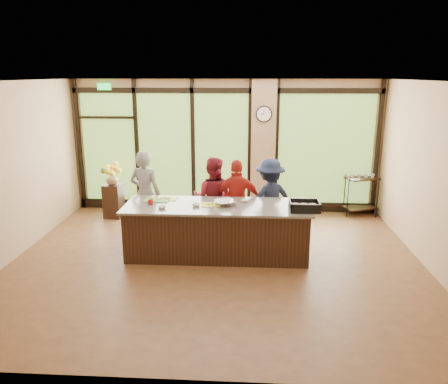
# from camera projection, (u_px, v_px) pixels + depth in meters

# --- Properties ---
(floor) EXTENTS (7.00, 7.00, 0.00)m
(floor) POSITION_uv_depth(u_px,v_px,m) (216.00, 262.00, 7.47)
(floor) COLOR #54321D
(floor) RESTS_ON ground
(ceiling) EXTENTS (7.00, 7.00, 0.00)m
(ceiling) POSITION_uv_depth(u_px,v_px,m) (215.00, 81.00, 6.68)
(ceiling) COLOR white
(ceiling) RESTS_ON back_wall
(back_wall) EXTENTS (7.00, 0.00, 7.00)m
(back_wall) POSITION_uv_depth(u_px,v_px,m) (226.00, 147.00, 9.97)
(back_wall) COLOR tan
(back_wall) RESTS_ON floor
(left_wall) EXTENTS (0.00, 6.00, 6.00)m
(left_wall) POSITION_uv_depth(u_px,v_px,m) (7.00, 173.00, 7.28)
(left_wall) COLOR tan
(left_wall) RESTS_ON floor
(right_wall) EXTENTS (0.00, 6.00, 6.00)m
(right_wall) POSITION_uv_depth(u_px,v_px,m) (437.00, 179.00, 6.87)
(right_wall) COLOR tan
(right_wall) RESTS_ON floor
(window_wall) EXTENTS (6.90, 0.12, 3.00)m
(window_wall) POSITION_uv_depth(u_px,v_px,m) (233.00, 151.00, 9.94)
(window_wall) COLOR tan
(window_wall) RESTS_ON floor
(island_base) EXTENTS (3.10, 1.00, 0.88)m
(island_base) POSITION_uv_depth(u_px,v_px,m) (217.00, 231.00, 7.64)
(island_base) COLOR black
(island_base) RESTS_ON floor
(countertop) EXTENTS (3.20, 1.10, 0.04)m
(countertop) POSITION_uv_depth(u_px,v_px,m) (217.00, 206.00, 7.52)
(countertop) COLOR #6E665B
(countertop) RESTS_ON island_base
(wall_clock) EXTENTS (0.36, 0.04, 0.36)m
(wall_clock) POSITION_uv_depth(u_px,v_px,m) (264.00, 114.00, 9.59)
(wall_clock) COLOR black
(wall_clock) RESTS_ON window_wall
(cook_left) EXTENTS (0.71, 0.55, 1.72)m
(cook_left) POSITION_uv_depth(u_px,v_px,m) (145.00, 194.00, 8.42)
(cook_left) COLOR slate
(cook_left) RESTS_ON floor
(cook_midleft) EXTENTS (0.86, 0.71, 1.60)m
(cook_midleft) POSITION_uv_depth(u_px,v_px,m) (213.00, 198.00, 8.36)
(cook_midleft) COLOR maroon
(cook_midleft) RESTS_ON floor
(cook_midright) EXTENTS (0.95, 0.44, 1.58)m
(cook_midright) POSITION_uv_depth(u_px,v_px,m) (237.00, 201.00, 8.21)
(cook_midright) COLOR #A61F19
(cook_midright) RESTS_ON floor
(cook_right) EXTENTS (1.17, 0.96, 1.57)m
(cook_right) POSITION_uv_depth(u_px,v_px,m) (270.00, 200.00, 8.33)
(cook_right) COLOR #181E35
(cook_right) RESTS_ON floor
(roasting_pan) EXTENTS (0.50, 0.39, 0.09)m
(roasting_pan) POSITION_uv_depth(u_px,v_px,m) (304.00, 208.00, 7.21)
(roasting_pan) COLOR black
(roasting_pan) RESTS_ON countertop
(mixing_bowl) EXTENTS (0.45, 0.45, 0.08)m
(mixing_bowl) POSITION_uv_depth(u_px,v_px,m) (225.00, 203.00, 7.50)
(mixing_bowl) COLOR silver
(mixing_bowl) RESTS_ON countertop
(cutting_board_left) EXTENTS (0.46, 0.36, 0.01)m
(cutting_board_left) POSITION_uv_depth(u_px,v_px,m) (157.00, 200.00, 7.81)
(cutting_board_left) COLOR #439034
(cutting_board_left) RESTS_ON countertop
(cutting_board_center) EXTENTS (0.37, 0.29, 0.01)m
(cutting_board_center) POSITION_uv_depth(u_px,v_px,m) (167.00, 198.00, 7.89)
(cutting_board_center) COLOR gold
(cutting_board_center) RESTS_ON countertop
(cutting_board_right) EXTENTS (0.39, 0.32, 0.01)m
(cutting_board_right) POSITION_uv_depth(u_px,v_px,m) (212.00, 205.00, 7.53)
(cutting_board_right) COLOR gold
(cutting_board_right) RESTS_ON countertop
(prep_bowl_near) EXTENTS (0.16, 0.16, 0.04)m
(prep_bowl_near) POSITION_uv_depth(u_px,v_px,m) (162.00, 207.00, 7.33)
(prep_bowl_near) COLOR white
(prep_bowl_near) RESTS_ON countertop
(prep_bowl_mid) EXTENTS (0.15, 0.15, 0.04)m
(prep_bowl_mid) POSITION_uv_depth(u_px,v_px,m) (196.00, 205.00, 7.45)
(prep_bowl_mid) COLOR white
(prep_bowl_mid) RESTS_ON countertop
(prep_bowl_far) EXTENTS (0.15, 0.15, 0.03)m
(prep_bowl_far) POSITION_uv_depth(u_px,v_px,m) (245.00, 201.00, 7.71)
(prep_bowl_far) COLOR white
(prep_bowl_far) RESTS_ON countertop
(red_ramekin) EXTENTS (0.12, 0.12, 0.08)m
(red_ramekin) POSITION_uv_depth(u_px,v_px,m) (151.00, 202.00, 7.54)
(red_ramekin) COLOR red
(red_ramekin) RESTS_ON countertop
(flower_stand) EXTENTS (0.41, 0.41, 0.75)m
(flower_stand) POSITION_uv_depth(u_px,v_px,m) (114.00, 201.00, 9.70)
(flower_stand) COLOR black
(flower_stand) RESTS_ON floor
(flower_vase) EXTENTS (0.32, 0.32, 0.28)m
(flower_vase) POSITION_uv_depth(u_px,v_px,m) (112.00, 178.00, 9.56)
(flower_vase) COLOR olive
(flower_vase) RESTS_ON flower_stand
(bar_cart) EXTENTS (0.80, 0.62, 0.96)m
(bar_cart) POSITION_uv_depth(u_px,v_px,m) (361.00, 190.00, 9.79)
(bar_cart) COLOR black
(bar_cart) RESTS_ON floor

